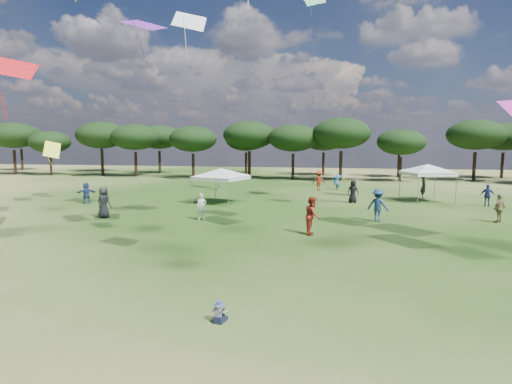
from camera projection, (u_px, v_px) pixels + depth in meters
The scene contains 6 objects.
ground at pixel (178, 353), 9.36m from camera, with size 140.00×140.00×0.00m, color #2C5018.
tree_line at pixel (335, 136), 54.43m from camera, with size 108.78×17.63×7.77m.
tent_left at pixel (221, 170), 32.21m from camera, with size 6.48×6.48×2.94m.
tent_right at pixel (428, 166), 33.03m from camera, with size 6.12×6.12×3.21m.
toddler at pixel (220, 313), 10.90m from camera, with size 0.40×0.43×0.56m.
festival_crowd at pixel (301, 192), 32.21m from camera, with size 30.39×22.68×1.92m.
Camera 1 is at (3.44, -8.38, 4.58)m, focal length 30.00 mm.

